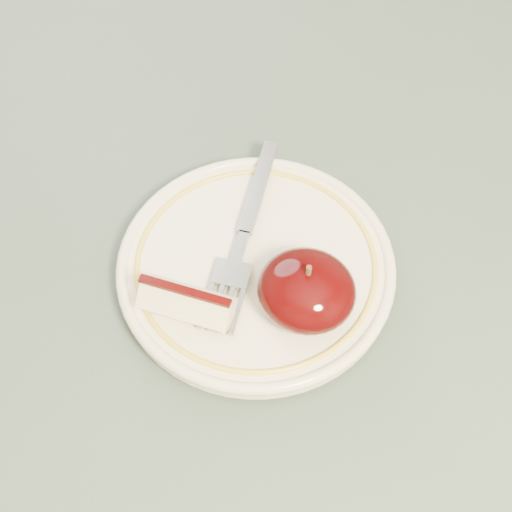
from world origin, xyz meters
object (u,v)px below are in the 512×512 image
at_px(apple_half, 306,290).
at_px(fork, 244,234).
at_px(table, 311,331).
at_px(plate, 256,266).

relative_size(apple_half, fork, 0.39).
xyz_separation_m(table, apple_half, (0.00, -0.04, 0.13)).
distance_m(plate, apple_half, 0.06).
height_order(plate, apple_half, apple_half).
bearing_deg(apple_half, fork, 152.87).
bearing_deg(plate, table, 23.88).
relative_size(table, plate, 4.27).
bearing_deg(plate, fork, 137.97).
height_order(apple_half, fork, apple_half).
distance_m(table, apple_half, 0.13).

